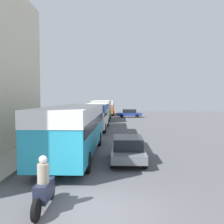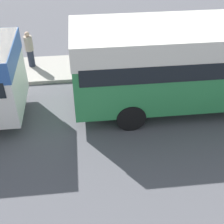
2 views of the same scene
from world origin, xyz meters
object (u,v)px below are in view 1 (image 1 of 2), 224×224
motorcycle_behind_lead (44,188)px  pedestrian_walking_away (74,117)px  bus_lead (75,124)px  bus_following (96,113)px  car_far_curb (129,113)px  car_crossing (128,149)px  pedestrian_near_curb (89,110)px  bus_third_in_line (102,107)px  bus_rear (108,106)px

motorcycle_behind_lead → pedestrian_walking_away: 25.76m
pedestrian_walking_away → bus_lead: bearing=-79.3°
bus_following → car_far_curb: (4.46, 17.77, -1.10)m
car_crossing → pedestrian_near_curb: (-6.85, 38.68, 0.34)m
bus_following → motorcycle_behind_lead: 20.52m
pedestrian_near_curb → bus_following: bearing=-81.3°
car_crossing → bus_following: bearing=102.2°
bus_third_in_line → pedestrian_near_curb: 12.99m
bus_third_in_line → bus_lead: bearing=-89.8°
car_crossing → car_far_curb: 32.32m
motorcycle_behind_lead → bus_lead: bearing=92.7°
bus_following → pedestrian_near_curb: 24.46m
motorcycle_behind_lead → car_far_curb: size_ratio=0.50×
bus_third_in_line → car_crossing: 26.48m
pedestrian_near_curb → bus_lead: bearing=-84.4°
car_far_curb → pedestrian_walking_away: 15.04m
bus_rear → car_far_curb: size_ratio=2.21×
bus_lead → motorcycle_behind_lead: bus_lead is taller
bus_lead → pedestrian_walking_away: bus_lead is taller
bus_lead → car_far_curb: bus_lead is taller
bus_third_in_line → bus_rear: 12.31m
bus_rear → motorcycle_behind_lead: bearing=-89.8°
bus_following → bus_third_in_line: bus_third_in_line is taller
bus_following → car_crossing: bus_following is taller
bus_rear → car_crossing: (3.00, -38.55, -1.19)m
motorcycle_behind_lead → pedestrian_near_curb: size_ratio=1.24×
bus_following → pedestrian_near_curb: (-3.71, 24.16, -0.81)m
bus_lead → bus_following: (0.02, 13.24, -0.10)m
motorcycle_behind_lead → car_far_curb: motorcycle_behind_lead is taller
motorcycle_behind_lead → pedestrian_walking_away: (-3.79, 25.48, 0.29)m
bus_following → bus_third_in_line: 11.72m
bus_lead → bus_following: 13.25m
bus_following → car_crossing: bearing=-77.8°
bus_third_in_line → motorcycle_behind_lead: size_ratio=4.34×
bus_rear → car_crossing: bus_rear is taller
bus_following → car_far_curb: size_ratio=2.29×
bus_third_in_line → motorcycle_behind_lead: bus_third_in_line is taller
bus_following → bus_lead: bearing=-90.1°
bus_third_in_line → pedestrian_walking_away: bus_third_in_line is taller
bus_third_in_line → car_far_curb: size_ratio=2.17×
motorcycle_behind_lead → car_far_curb: 38.48m
bus_third_in_line → bus_rear: bearing=88.9°
bus_lead → bus_third_in_line: bus_third_in_line is taller
bus_third_in_line → car_crossing: bearing=-82.9°
motorcycle_behind_lead → car_crossing: 6.60m
bus_lead → car_far_curb: size_ratio=2.41×
car_far_curb → pedestrian_near_curb: size_ratio=2.48×
bus_following → bus_rear: bearing=89.7°
pedestrian_near_curb → motorcycle_behind_lead: bearing=-84.8°
bus_lead → pedestrian_near_curb: bus_lead is taller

